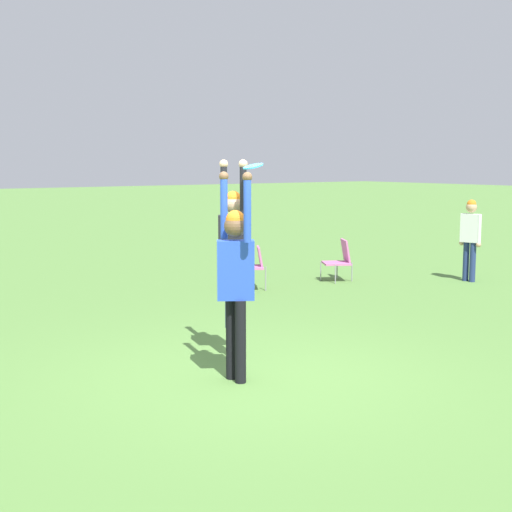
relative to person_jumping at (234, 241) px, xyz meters
name	(u,v)px	position (x,y,z in m)	size (l,w,h in m)	color
ground_plane	(252,375)	(0.66, -0.20, -1.45)	(120.00, 120.00, 0.00)	#56843D
person_jumping	(234,241)	(0.00, 0.00, 0.00)	(0.52, 0.41, 2.04)	navy
person_defending	(236,270)	(0.74, -0.47, -0.22)	(0.55, 0.44, 2.28)	black
frisbee	(253,166)	(0.46, -0.04, 0.89)	(0.23, 0.23, 0.07)	#2D9EDB
camping_chair_1	(254,264)	(-3.75, 2.95, -0.95)	(0.69, 0.76, 0.81)	gray
camping_chair_2	(340,258)	(-3.57, 4.98, -0.98)	(0.71, 0.78, 0.83)	gray
person_spectator_near	(470,233)	(-2.00, 7.03, -0.47)	(0.51, 0.30, 1.64)	navy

